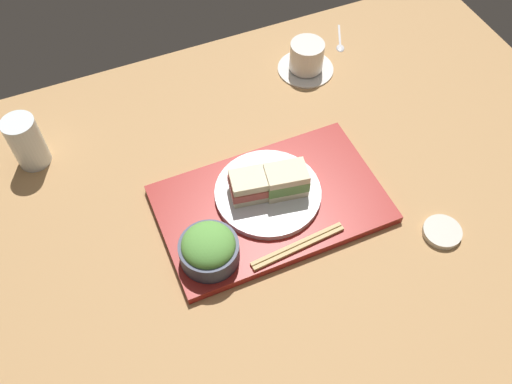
% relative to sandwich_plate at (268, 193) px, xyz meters
% --- Properties ---
extents(ground_plane, '(1.40, 1.00, 0.03)m').
position_rel_sandwich_plate_xyz_m(ground_plane, '(0.03, -0.01, -0.04)').
color(ground_plane, tan).
extents(serving_tray, '(0.43, 0.26, 0.02)m').
position_rel_sandwich_plate_xyz_m(serving_tray, '(-0.00, -0.02, -0.02)').
color(serving_tray, maroon).
rests_on(serving_tray, ground_plane).
extents(sandwich_plate, '(0.21, 0.21, 0.01)m').
position_rel_sandwich_plate_xyz_m(sandwich_plate, '(0.00, 0.00, 0.00)').
color(sandwich_plate, silver).
rests_on(sandwich_plate, serving_tray).
extents(sandwich_near, '(0.09, 0.07, 0.05)m').
position_rel_sandwich_plate_xyz_m(sandwich_near, '(-0.03, 0.01, 0.03)').
color(sandwich_near, beige).
rests_on(sandwich_near, sandwich_plate).
extents(sandwich_far, '(0.09, 0.07, 0.06)m').
position_rel_sandwich_plate_xyz_m(sandwich_far, '(0.03, -0.01, 0.04)').
color(sandwich_far, beige).
rests_on(sandwich_far, sandwich_plate).
extents(salad_bowl, '(0.11, 0.11, 0.07)m').
position_rel_sandwich_plate_xyz_m(salad_bowl, '(-0.15, -0.08, 0.03)').
color(salad_bowl, '#33384C').
rests_on(salad_bowl, serving_tray).
extents(chopsticks_pair, '(0.19, 0.03, 0.01)m').
position_rel_sandwich_plate_xyz_m(chopsticks_pair, '(0.00, -0.13, -0.00)').
color(chopsticks_pair, tan).
rests_on(chopsticks_pair, serving_tray).
extents(coffee_cup, '(0.13, 0.13, 0.07)m').
position_rel_sandwich_plate_xyz_m(coffee_cup, '(0.24, 0.31, 0.01)').
color(coffee_cup, silver).
rests_on(coffee_cup, ground_plane).
extents(drinking_glass, '(0.07, 0.07, 0.12)m').
position_rel_sandwich_plate_xyz_m(drinking_glass, '(-0.40, 0.28, 0.03)').
color(drinking_glass, silver).
rests_on(drinking_glass, ground_plane).
extents(small_sauce_dish, '(0.07, 0.07, 0.01)m').
position_rel_sandwich_plate_xyz_m(small_sauce_dish, '(0.27, -0.20, -0.02)').
color(small_sauce_dish, beige).
rests_on(small_sauce_dish, ground_plane).
extents(teaspoon, '(0.06, 0.10, 0.01)m').
position_rel_sandwich_plate_xyz_m(teaspoon, '(0.35, 0.36, -0.02)').
color(teaspoon, silver).
rests_on(teaspoon, ground_plane).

